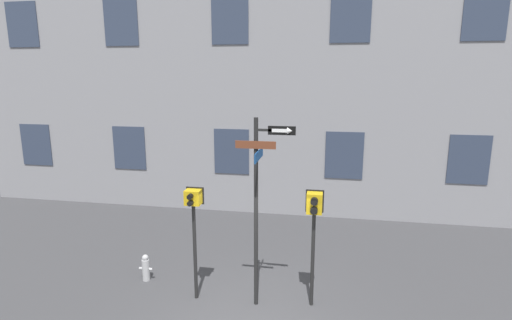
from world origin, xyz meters
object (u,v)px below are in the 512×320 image
object	(u,v)px
street_sign_pole	(259,197)
pedestrian_signal_left	(194,214)
pedestrian_signal_right	(314,216)
fire_hydrant	(146,268)

from	to	relation	value
street_sign_pole	pedestrian_signal_left	xyz separation A→B (m)	(-1.46, 0.00, -0.47)
street_sign_pole	pedestrian_signal_right	world-z (taller)	street_sign_pole
pedestrian_signal_left	pedestrian_signal_right	world-z (taller)	pedestrian_signal_right
pedestrian_signal_right	fire_hydrant	distance (m)	4.47
pedestrian_signal_left	pedestrian_signal_right	size ratio (longest dim) A/B	0.99
street_sign_pole	pedestrian_signal_right	xyz separation A→B (m)	(1.15, 0.18, -0.42)
pedestrian_signal_left	fire_hydrant	bearing A→B (deg)	159.59
street_sign_pole	pedestrian_signal_right	distance (m)	1.24
pedestrian_signal_left	fire_hydrant	xyz separation A→B (m)	(-1.49, 0.55, -1.71)
street_sign_pole	fire_hydrant	bearing A→B (deg)	169.34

